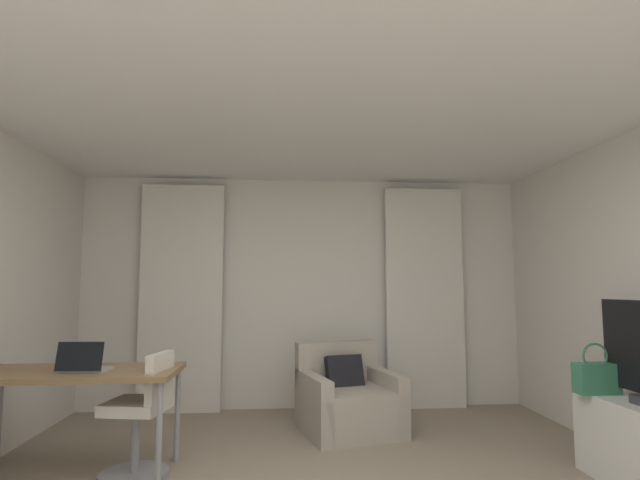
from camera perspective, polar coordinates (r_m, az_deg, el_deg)
The scene contains 9 objects.
wall_window at distance 5.62m, azimuth -1.80°, elevation -6.11°, with size 5.12×0.06×2.60m.
ceiling at distance 2.90m, azimuth 1.25°, elevation 20.53°, with size 5.12×6.12×0.06m, color white.
curtain_left_panel at distance 5.60m, azimuth -16.03°, elevation -6.42°, with size 0.90×0.06×2.50m.
curtain_right_panel at distance 5.73m, azimuth 12.22°, elevation -6.48°, with size 0.90×0.06×2.50m.
armchair at distance 4.84m, azimuth 3.33°, elevation -18.48°, with size 1.02×1.00×0.80m.
desk at distance 4.05m, azimuth -26.80°, elevation -14.35°, with size 1.44×0.67×0.76m.
desk_chair at distance 3.94m, azimuth -20.30°, elevation -19.39°, with size 0.48×0.48×0.88m.
laptop at distance 3.93m, azimuth -26.03°, elevation -13.12°, with size 0.33×0.26×0.22m.
handbag_primary at distance 4.21m, azimuth 29.75°, elevation -13.82°, with size 0.30×0.14×0.37m.
Camera 1 is at (-0.26, -2.59, 1.36)m, focal length 27.18 mm.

